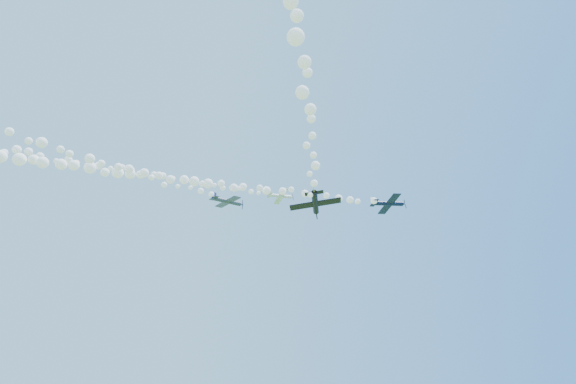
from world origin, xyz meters
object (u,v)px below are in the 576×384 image
object	(u,v)px
plane_white	(281,196)
plane_navy	(389,203)
plane_grey	(228,201)
plane_black	(315,203)

from	to	relation	value
plane_white	plane_navy	xyz separation A→B (m)	(19.97, -13.39, -5.50)
plane_navy	plane_grey	size ratio (longest dim) A/B	1.16
plane_white	plane_black	world-z (taller)	plane_white
plane_grey	plane_black	bearing A→B (deg)	-83.59
plane_navy	plane_black	world-z (taller)	plane_navy
plane_navy	plane_white	bearing A→B (deg)	149.97
plane_grey	plane_black	distance (m)	24.83
plane_white	plane_grey	size ratio (longest dim) A/B	0.91
plane_white	plane_black	xyz separation A→B (m)	(-4.39, -32.98, -19.20)
plane_white	plane_black	size ratio (longest dim) A/B	0.87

